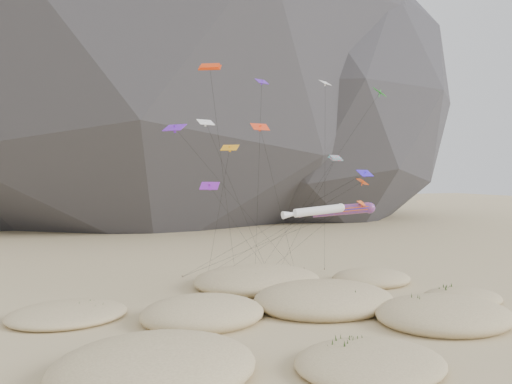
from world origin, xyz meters
TOP-DOWN VIEW (x-y plane):
  - ground at (0.00, 0.00)m, footprint 500.00×500.00m
  - dunes at (-2.17, 3.77)m, footprint 51.81×40.18m
  - dune_grass at (-1.91, 3.29)m, footprint 41.92×26.63m
  - kite_stakes at (3.07, 24.15)m, footprint 21.15×5.02m
  - rainbow_tube_kite at (5.72, 7.05)m, footprint 7.74×18.31m
  - white_tube_kite at (2.17, 5.83)m, footprint 9.90×18.03m
  - orange_parafoil at (-7.80, 12.09)m, footprint 9.60×16.76m
  - multi_parafoil at (9.58, 14.49)m, footprint 3.68×12.81m
  - delta_kites at (1.98, 12.28)m, footprint 29.85×21.79m

SIDE VIEW (x-z plane):
  - ground at x=0.00m, z-range 0.00..0.00m
  - kite_stakes at x=3.07m, z-range 0.00..0.30m
  - dunes at x=-2.17m, z-range -1.10..2.50m
  - dune_grass at x=-1.91m, z-range 0.08..1.58m
  - rainbow_tube_kite at x=5.72m, z-range 4.63..15.81m
  - white_tube_kite at x=2.17m, z-range 4.77..15.84m
  - multi_parafoil at x=9.58m, z-range 7.77..24.56m
  - delta_kites at x=1.98m, z-range 4.39..31.24m
  - orange_parafoil at x=-7.80m, z-range 12.50..39.22m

